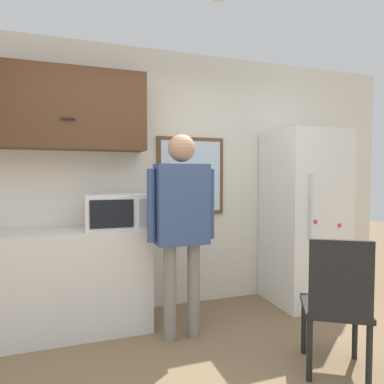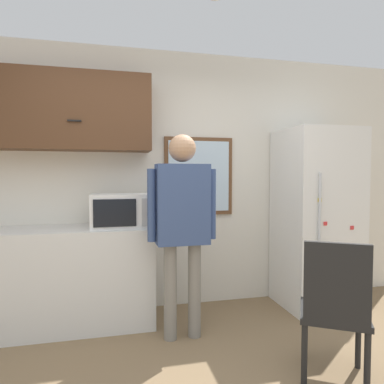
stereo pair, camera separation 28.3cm
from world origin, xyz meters
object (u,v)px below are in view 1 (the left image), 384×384
(chair, at_px, (337,300))
(person, at_px, (182,214))
(refrigerator, at_px, (304,217))
(microwave, at_px, (115,212))

(chair, bearing_deg, person, -14.72)
(refrigerator, bearing_deg, person, -165.54)
(microwave, height_order, person, person)
(person, xyz_separation_m, chair, (0.85, -0.88, -0.53))
(microwave, height_order, refrigerator, refrigerator)
(chair, bearing_deg, refrigerator, -86.93)
(person, bearing_deg, chair, -46.76)
(person, xyz_separation_m, refrigerator, (1.54, 0.40, -0.13))
(person, distance_m, chair, 1.34)
(microwave, xyz_separation_m, refrigerator, (2.05, 0.00, -0.13))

